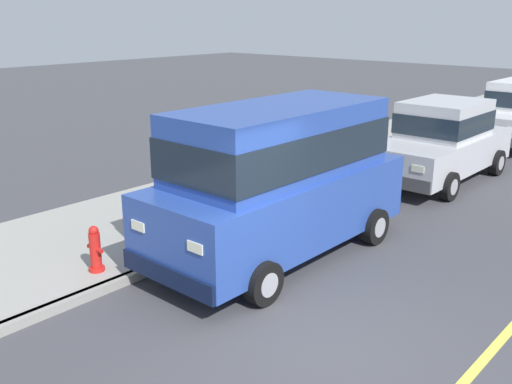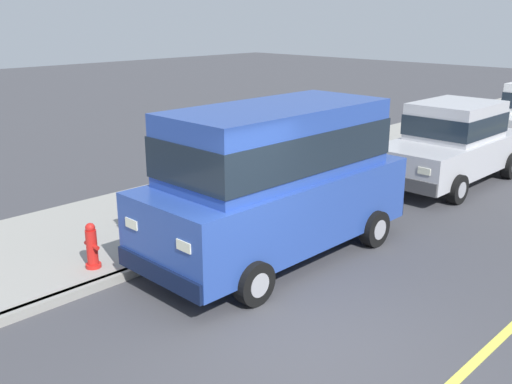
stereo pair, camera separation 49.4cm
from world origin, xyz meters
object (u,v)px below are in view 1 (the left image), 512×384
object	(u,v)px
car_blue_van	(279,175)
car_silver_sedan	(441,140)
dog_white	(231,194)
fire_hydrant	(95,250)

from	to	relation	value
car_blue_van	car_silver_sedan	distance (m)	6.17
car_silver_sedan	dog_white	distance (m)	5.63
car_blue_van	dog_white	xyz separation A→B (m)	(-2.01, 0.93, -0.97)
car_blue_van	dog_white	distance (m)	2.42
dog_white	car_blue_van	bearing A→B (deg)	-24.82
car_blue_van	dog_white	world-z (taller)	car_blue_van
car_silver_sedan	fire_hydrant	xyz separation A→B (m)	(-1.48, -8.73, -0.51)
dog_white	fire_hydrant	bearing A→B (deg)	-81.23
dog_white	fire_hydrant	xyz separation A→B (m)	(0.54, -3.50, 0.05)
car_silver_sedan	fire_hydrant	size ratio (longest dim) A/B	6.36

